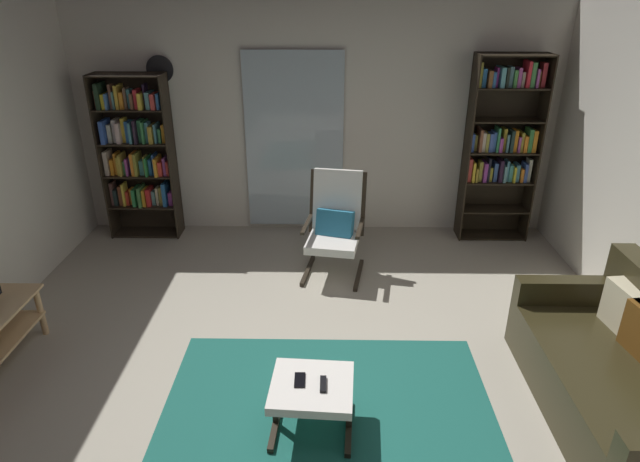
{
  "coord_description": "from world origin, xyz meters",
  "views": [
    {
      "loc": [
        0.15,
        -3.02,
        2.63
      ],
      "look_at": [
        0.08,
        1.08,
        0.76
      ],
      "focal_mm": 29.81,
      "sensor_mm": 36.0,
      "label": 1
    }
  ],
  "objects": [
    {
      "name": "ground_plane",
      "position": [
        0.0,
        0.0,
        0.0
      ],
      "size": [
        7.02,
        7.02,
        0.0
      ],
      "primitive_type": "plane",
      "color": "#ADA692"
    },
    {
      "name": "wall_back",
      "position": [
        0.0,
        2.9,
        1.3
      ],
      "size": [
        5.6,
        0.06,
        2.6
      ],
      "primitive_type": "cube",
      "color": "silver",
      "rests_on": "ground"
    },
    {
      "name": "glass_door_panel",
      "position": [
        -0.24,
        2.83,
        1.05
      ],
      "size": [
        1.1,
        0.01,
        2.0
      ],
      "primitive_type": "cube",
      "color": "silver"
    },
    {
      "name": "area_rug",
      "position": [
        0.16,
        -0.29,
        0.0
      ],
      "size": [
        2.27,
        1.75,
        0.01
      ],
      "primitive_type": "cube",
      "color": "#1D6055",
      "rests_on": "ground"
    },
    {
      "name": "bookshelf_near_tv",
      "position": [
        -1.98,
        2.66,
        0.99
      ],
      "size": [
        0.78,
        0.3,
        1.83
      ],
      "color": "black",
      "rests_on": "ground"
    },
    {
      "name": "bookshelf_near_sofa",
      "position": [
        2.03,
        2.67,
        1.12
      ],
      "size": [
        0.77,
        0.3,
        2.04
      ],
      "color": "black",
      "rests_on": "ground"
    },
    {
      "name": "leather_sofa",
      "position": [
        2.12,
        -0.23,
        0.32
      ],
      "size": [
        0.86,
        1.74,
        0.88
      ],
      "color": "#2C2715",
      "rests_on": "ground"
    },
    {
      "name": "lounge_armchair",
      "position": [
        0.22,
        1.79,
        0.53
      ],
      "size": [
        0.66,
        0.73,
        1.02
      ],
      "color": "black",
      "rests_on": "ground"
    },
    {
      "name": "ottoman",
      "position": [
        0.06,
        -0.38,
        0.3
      ],
      "size": [
        0.55,
        0.51,
        0.36
      ],
      "color": "white",
      "rests_on": "ground"
    },
    {
      "name": "tv_remote",
      "position": [
        0.13,
        -0.39,
        0.37
      ],
      "size": [
        0.04,
        0.14,
        0.02
      ],
      "primitive_type": "cube",
      "rotation": [
        0.0,
        0.0,
        0.0
      ],
      "color": "black",
      "rests_on": "ottoman"
    },
    {
      "name": "cell_phone",
      "position": [
        -0.02,
        -0.35,
        0.37
      ],
      "size": [
        0.07,
        0.14,
        0.01
      ],
      "primitive_type": "cube",
      "rotation": [
        0.0,
        0.0,
        0.02
      ],
      "color": "black",
      "rests_on": "ottoman"
    },
    {
      "name": "wall_clock",
      "position": [
        -1.66,
        2.82,
        1.85
      ],
      "size": [
        0.29,
        0.03,
        0.29
      ],
      "color": "silver"
    }
  ]
}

